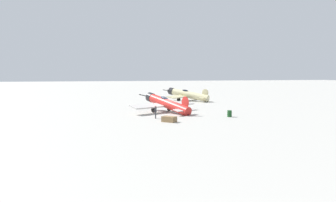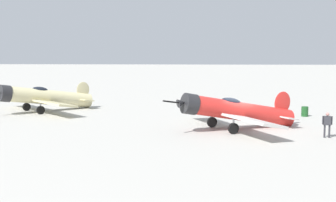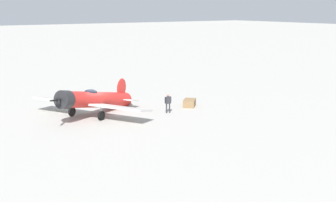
{
  "view_description": "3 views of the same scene",
  "coord_description": "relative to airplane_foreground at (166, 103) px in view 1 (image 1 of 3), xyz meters",
  "views": [
    {
      "loc": [
        -11.11,
        -45.15,
        5.98
      ],
      "look_at": [
        0.0,
        0.0,
        1.8
      ],
      "focal_mm": 32.74,
      "sensor_mm": 36.0,
      "label": 1
    },
    {
      "loc": [
        -32.93,
        3.19,
        5.68
      ],
      "look_at": [
        4.56,
        5.87,
        1.6
      ],
      "focal_mm": 46.63,
      "sensor_mm": 36.0,
      "label": 2
    },
    {
      "loc": [
        -36.89,
        17.64,
        9.5
      ],
      "look_at": [
        -3.06,
        -5.5,
        1.1
      ],
      "focal_mm": 49.71,
      "sensor_mm": 36.0,
      "label": 3
    }
  ],
  "objects": [
    {
      "name": "ground_plane",
      "position": [
        0.23,
        -0.46,
        -1.4
      ],
      "size": [
        400.0,
        400.0,
        0.0
      ],
      "primitive_type": "plane",
      "color": "#A8A59E"
    },
    {
      "name": "airplane_foreground",
      "position": [
        0.0,
        0.0,
        0.0
      ],
      "size": [
        11.16,
        10.11,
        3.05
      ],
      "rotation": [
        0.0,
        0.0,
        2.04
      ],
      "color": "red",
      "rests_on": "ground_plane"
    },
    {
      "name": "airplane_mid_apron",
      "position": [
        8.99,
        17.96,
        0.03
      ],
      "size": [
        10.01,
        9.96,
        2.86
      ],
      "rotation": [
        0.0,
        0.0,
        2.35
      ],
      "color": "beige",
      "rests_on": "ground_plane"
    },
    {
      "name": "ground_crew_mechanic",
      "position": [
        -2.83,
        -5.96,
        -0.35
      ],
      "size": [
        0.29,
        0.67,
        1.73
      ],
      "rotation": [
        0.0,
        0.0,
        3.03
      ],
      "color": "#2D2D33",
      "rests_on": "ground_plane"
    },
    {
      "name": "equipment_crate",
      "position": [
        -1.76,
        -9.19,
        -1.05
      ],
      "size": [
        1.94,
        1.94,
        0.7
      ],
      "rotation": [
        0.0,
        0.0,
        5.5
      ],
      "color": "olive",
      "rests_on": "ground_plane"
    },
    {
      "name": "fuel_drum",
      "position": [
        7.41,
        -6.89,
        -0.95
      ],
      "size": [
        0.65,
        0.65,
        0.9
      ],
      "color": "#19471E",
      "rests_on": "ground_plane"
    }
  ]
}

